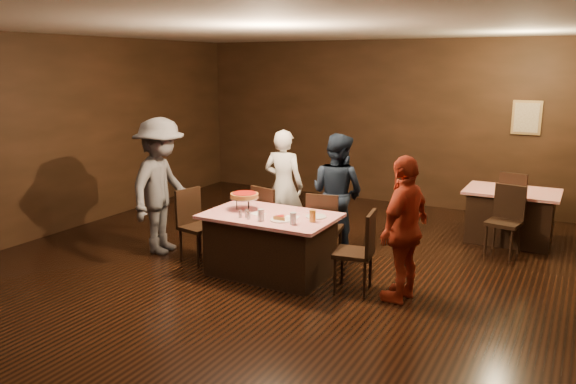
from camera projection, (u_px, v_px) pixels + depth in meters
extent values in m
plane|color=black|center=(257.00, 295.00, 6.37)|extent=(10.00, 10.00, 0.00)
cube|color=silver|center=(253.00, 20.00, 5.70)|extent=(8.00, 10.00, 0.04)
cube|color=black|center=(397.00, 123.00, 10.33)|extent=(8.00, 0.04, 3.00)
cube|color=black|center=(13.00, 141.00, 7.89)|extent=(0.04, 10.00, 3.00)
cube|color=tan|center=(527.00, 118.00, 9.24)|extent=(0.46, 0.03, 0.56)
cube|color=beige|center=(527.00, 118.00, 9.22)|extent=(0.38, 0.01, 0.48)
cube|color=#AC0B18|center=(270.00, 244.00, 6.94)|extent=(1.60, 1.00, 0.77)
cube|color=red|center=(510.00, 216.00, 8.24)|extent=(1.30, 0.90, 0.77)
cube|color=black|center=(272.00, 219.00, 7.75)|extent=(0.50, 0.50, 0.95)
cube|color=black|center=(325.00, 227.00, 7.38)|extent=(0.49, 0.49, 0.95)
cube|color=black|center=(198.00, 226.00, 7.43)|extent=(0.49, 0.49, 0.95)
cube|color=black|center=(354.00, 251.00, 6.41)|extent=(0.48, 0.48, 0.95)
cube|color=black|center=(504.00, 221.00, 7.62)|extent=(0.49, 0.49, 0.95)
cube|color=black|center=(516.00, 201.00, 8.74)|extent=(0.51, 0.51, 0.95)
imported|color=silver|center=(284.00, 186.00, 8.21)|extent=(0.63, 0.44, 1.65)
imported|color=black|center=(337.00, 193.00, 7.71)|extent=(0.92, 0.78, 1.66)
imported|color=#515256|center=(161.00, 186.00, 7.67)|extent=(0.87, 1.30, 1.87)
imported|color=#A1301A|center=(404.00, 229.00, 6.10)|extent=(0.56, 1.01, 1.63)
cylinder|color=black|center=(249.00, 202.00, 7.15)|extent=(0.01, 0.01, 0.15)
cylinder|color=black|center=(237.00, 204.00, 7.06)|extent=(0.01, 0.01, 0.15)
cylinder|color=black|center=(248.00, 205.00, 6.98)|extent=(0.01, 0.01, 0.15)
cylinder|color=silver|center=(245.00, 198.00, 7.04)|extent=(0.38, 0.38, 0.01)
cylinder|color=#B27233|center=(244.00, 195.00, 7.04)|extent=(0.35, 0.35, 0.05)
cylinder|color=#A5140C|center=(244.00, 193.00, 7.03)|extent=(0.30, 0.30, 0.01)
cylinder|color=white|center=(281.00, 220.00, 6.58)|extent=(0.25, 0.25, 0.01)
cylinder|color=#B27233|center=(281.00, 218.00, 6.57)|extent=(0.18, 0.18, 0.04)
cylinder|color=#A5140C|center=(281.00, 216.00, 6.57)|extent=(0.14, 0.14, 0.01)
cylinder|color=white|center=(316.00, 217.00, 6.72)|extent=(0.25, 0.25, 0.01)
cylinder|color=silver|center=(261.00, 215.00, 6.56)|extent=(0.08, 0.08, 0.14)
cylinder|color=silver|center=(293.00, 218.00, 6.41)|extent=(0.08, 0.08, 0.14)
cylinder|color=#BF7F26|center=(313.00, 216.00, 6.52)|extent=(0.08, 0.08, 0.14)
cylinder|color=silver|center=(247.00, 214.00, 6.71)|extent=(0.04, 0.04, 0.08)
cylinder|color=silver|center=(247.00, 210.00, 6.70)|extent=(0.05, 0.05, 0.02)
cylinder|color=silver|center=(249.00, 216.00, 6.64)|extent=(0.04, 0.04, 0.08)
cylinder|color=silver|center=(249.00, 212.00, 6.63)|extent=(0.05, 0.05, 0.02)
cylinder|color=silver|center=(240.00, 214.00, 6.70)|extent=(0.04, 0.04, 0.08)
cylinder|color=silver|center=(240.00, 211.00, 6.69)|extent=(0.05, 0.05, 0.02)
cube|color=white|center=(292.00, 217.00, 6.71)|extent=(0.19, 0.19, 0.01)
cube|color=white|center=(258.00, 214.00, 6.88)|extent=(0.21, 0.21, 0.01)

